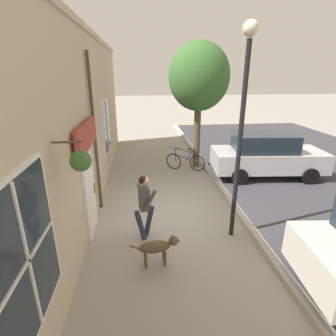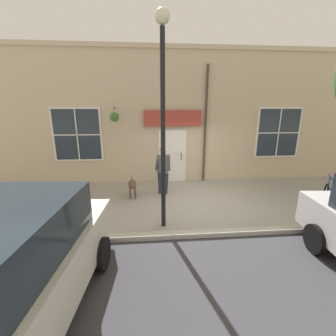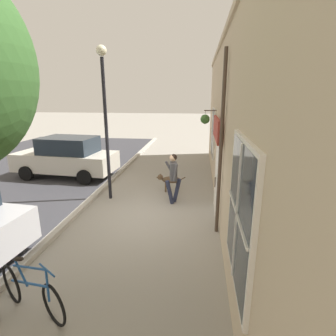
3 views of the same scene
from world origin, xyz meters
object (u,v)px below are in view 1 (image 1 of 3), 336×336
(street_tree_by_curb, at_px, (199,79))
(leaning_bicycle, at_px, (185,161))
(dog_on_leash, at_px, (158,247))
(parked_car_mid_block, at_px, (266,155))
(street_lamp, at_px, (243,108))
(pedestrian_walking, at_px, (144,202))

(street_tree_by_curb, bearing_deg, leaning_bicycle, -145.26)
(dog_on_leash, height_order, street_tree_by_curb, street_tree_by_curb)
(parked_car_mid_block, height_order, street_lamp, street_lamp)
(dog_on_leash, height_order, street_lamp, street_lamp)
(street_tree_by_curb, bearing_deg, parked_car_mid_block, -29.48)
(leaning_bicycle, distance_m, parked_car_mid_block, 3.29)
(parked_car_mid_block, distance_m, street_lamp, 5.28)
(street_tree_by_curb, xyz_separation_m, street_lamp, (-0.17, -5.32, -0.51))
(dog_on_leash, xyz_separation_m, parked_car_mid_block, (4.67, 4.80, 0.43))
(street_tree_by_curb, height_order, street_lamp, street_tree_by_curb)
(street_tree_by_curb, height_order, parked_car_mid_block, street_tree_by_curb)
(pedestrian_walking, bearing_deg, street_lamp, -3.34)
(pedestrian_walking, relative_size, street_lamp, 0.34)
(leaning_bicycle, bearing_deg, pedestrian_walking, -110.98)
(pedestrian_walking, height_order, parked_car_mid_block, parked_car_mid_block)
(parked_car_mid_block, relative_size, street_lamp, 0.90)
(leaning_bicycle, relative_size, street_lamp, 0.32)
(pedestrian_walking, xyz_separation_m, leaning_bicycle, (1.85, 4.82, -0.62))
(pedestrian_walking, distance_m, street_lamp, 3.13)
(street_lamp, bearing_deg, street_tree_by_curb, 88.15)
(pedestrian_walking, height_order, leaning_bicycle, pedestrian_walking)
(leaning_bicycle, bearing_deg, dog_on_leash, -105.24)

